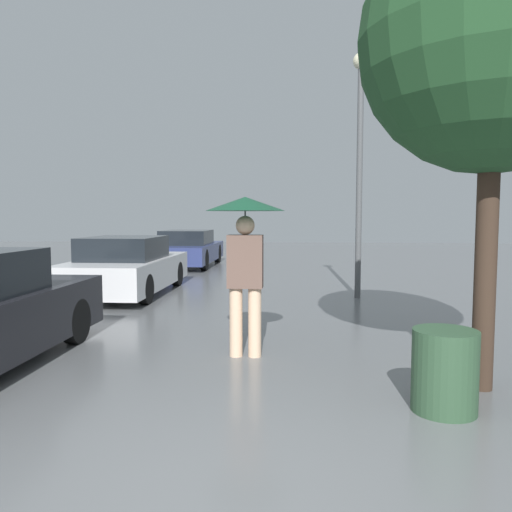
# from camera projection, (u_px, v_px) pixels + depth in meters

# --- Properties ---
(ground_plane) EXTENTS (60.00, 60.00, 0.00)m
(ground_plane) POSITION_uv_depth(u_px,v_px,m) (222.00, 503.00, 3.03)
(ground_plane) COLOR slate
(pedestrian) EXTENTS (0.97, 0.97, 1.97)m
(pedestrian) POSITION_uv_depth(u_px,v_px,m) (245.00, 238.00, 6.07)
(pedestrian) COLOR beige
(pedestrian) RESTS_ON ground_plane
(parked_car_middle) EXTENTS (1.79, 4.24, 1.28)m
(parked_car_middle) POSITION_uv_depth(u_px,v_px,m) (127.00, 267.00, 11.12)
(parked_car_middle) COLOR silver
(parked_car_middle) RESTS_ON ground_plane
(parked_car_farthest) EXTENTS (1.80, 4.43, 1.25)m
(parked_car_farthest) POSITION_uv_depth(u_px,v_px,m) (188.00, 249.00, 17.27)
(parked_car_farthest) COLOR navy
(parked_car_farthest) RESTS_ON ground_plane
(tree) EXTENTS (2.58, 2.58, 4.72)m
(tree) POSITION_uv_depth(u_px,v_px,m) (494.00, 40.00, 4.76)
(tree) COLOR #38281E
(tree) RESTS_ON ground_plane
(street_lamp) EXTENTS (0.34, 0.34, 5.10)m
(street_lamp) POSITION_uv_depth(u_px,v_px,m) (360.00, 142.00, 10.42)
(street_lamp) COLOR #515456
(street_lamp) RESTS_ON ground_plane
(trash_bin) EXTENTS (0.57, 0.57, 0.73)m
(trash_bin) POSITION_uv_depth(u_px,v_px,m) (445.00, 371.00, 4.42)
(trash_bin) COLOR #2D4C33
(trash_bin) RESTS_ON ground_plane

